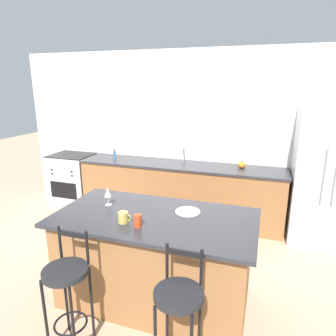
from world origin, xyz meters
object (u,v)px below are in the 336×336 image
Objects in this scene: bar_stool_far at (179,309)px; dinner_plate at (188,211)px; wine_glass at (108,193)px; soap_bottle at (115,155)px; oven_range at (73,179)px; bar_stool_near at (67,285)px; coffee_mug at (123,217)px; pumpkin_decoration at (242,165)px; refrigerator at (324,176)px; tumbler_cup at (138,221)px.

bar_stool_far is 4.15× the size of dinner_plate.
soap_bottle is at bearing 116.28° from wine_glass.
bar_stool_far is at bearing -54.20° from soap_bottle.
oven_range is 3.36m from bar_stool_near.
coffee_mug reaches higher than oven_range.
wine_glass is at bearing -121.79° from pumpkin_decoration.
refrigerator is 3.21m from soap_bottle.
oven_range is 3.06m from pumpkin_decoration.
soap_bottle is (-0.90, 1.82, -0.07)m from wine_glass.
refrigerator is 16.29× the size of tumbler_cup.
bar_stool_far is 5.32× the size of wine_glass.
bar_stool_far is at bearing -115.74° from refrigerator.
bar_stool_far is 0.95m from coffee_mug.
coffee_mug is at bearing -110.81° from pumpkin_decoration.
refrigerator is at bearing 38.07° from wine_glass.
bar_stool_far is at bearing -93.55° from pumpkin_decoration.
tumbler_cup is 2.60m from soap_bottle.
refrigerator is 1.12m from pumpkin_decoration.
refrigerator is 2.26m from dinner_plate.
tumbler_cup reaches higher than bar_stool_near.
tumbler_cup is at bearing 51.43° from bar_stool_near.
refrigerator is at bearing -6.62° from pumpkin_decoration.
pumpkin_decoration is (0.86, 2.26, -0.01)m from coffee_mug.
pumpkin_decoration reaches higher than bar_stool_near.
pumpkin_decoration is at bearing 173.38° from refrigerator.
soap_bottle reaches higher than oven_range.
tumbler_cup is 2.40m from pumpkin_decoration.
oven_range is 3.27m from tumbler_cup.
bar_stool_near is 1.00× the size of bar_stool_far.
bar_stool_near is (1.91, -2.76, 0.13)m from oven_range.
wine_glass is at bearing -63.72° from soap_bottle.
bar_stool_far is at bearing -43.86° from oven_range.
bar_stool_near is 4.15× the size of dinner_plate.
wine_glass is (-0.84, -0.08, 0.13)m from dinner_plate.
refrigerator is 4.16m from oven_range.
soap_bottle is at bearing 125.80° from bar_stool_far.
dinner_plate is 0.86m from wine_glass.
oven_range is at bearing -179.10° from pumpkin_decoration.
refrigerator is 1.83× the size of bar_stool_near.
pumpkin_decoration is 2.10m from soap_bottle.
oven_range is at bearing 136.14° from bar_stool_far.
pumpkin_decoration is (3.02, 0.05, 0.51)m from oven_range.
bar_stool_far is 3.32m from soap_bottle.
dinner_plate is (2.66, -1.81, 0.48)m from oven_range.
bar_stool_far is 8.26× the size of pumpkin_decoration.
bar_stool_near is at bearing -128.15° from dinner_plate.
tumbler_cup is at bearing -127.66° from dinner_plate.
bar_stool_near is 1.26m from dinner_plate.
refrigerator is 15.09× the size of pumpkin_decoration.
wine_glass is 1.11× the size of soap_bottle.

